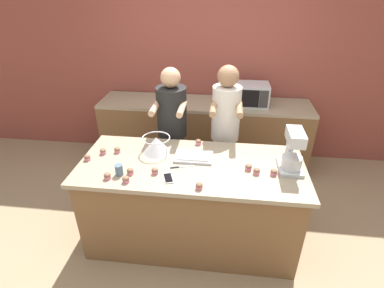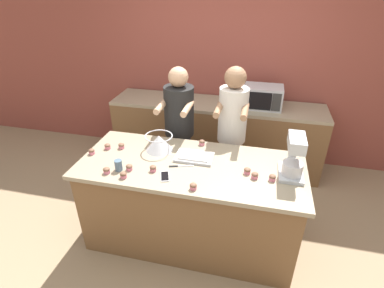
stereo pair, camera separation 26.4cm
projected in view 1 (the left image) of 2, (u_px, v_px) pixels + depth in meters
name	position (u px, v px, depth m)	size (l,w,h in m)	color
ground_plane	(192.00, 236.00, 3.13)	(16.00, 16.00, 0.00)	#937A5B
back_wall	(207.00, 63.00, 4.05)	(10.00, 0.06, 2.70)	brown
island_counter	(191.00, 202.00, 2.91)	(2.03, 0.88, 0.90)	brown
back_counter	(204.00, 133.00, 4.18)	(2.80, 0.60, 0.92)	brown
person_left	(172.00, 134.00, 3.35)	(0.34, 0.50, 1.58)	#33384C
person_right	(225.00, 134.00, 3.27)	(0.32, 0.49, 1.62)	brown
stand_mixer	(292.00, 152.00, 2.55)	(0.20, 0.30, 0.37)	#B2B7BC
mixing_bowl	(156.00, 144.00, 2.84)	(0.27, 0.27, 0.16)	#BCBCC1
baking_tray	(194.00, 156.00, 2.77)	(0.35, 0.22, 0.04)	#BCBCC1
microwave_oven	(248.00, 94.00, 3.83)	(0.53, 0.33, 0.28)	#B7B7BC
cell_phone	(168.00, 178.00, 2.49)	(0.11, 0.16, 0.01)	silver
drinking_glass	(119.00, 170.00, 2.52)	(0.07, 0.07, 0.10)	slate
knife	(181.00, 167.00, 2.65)	(0.21, 0.08, 0.01)	#BCBCC1
cupcake_0	(130.00, 171.00, 2.54)	(0.06, 0.06, 0.06)	#D17084
cupcake_1	(155.00, 171.00, 2.55)	(0.06, 0.06, 0.06)	#D17084
cupcake_2	(199.00, 186.00, 2.36)	(0.06, 0.06, 0.06)	#D17084
cupcake_3	(257.00, 171.00, 2.54)	(0.06, 0.06, 0.06)	#D17084
cupcake_4	(103.00, 151.00, 2.83)	(0.06, 0.06, 0.06)	#D17084
cupcake_5	(117.00, 150.00, 2.85)	(0.06, 0.06, 0.06)	#D17084
cupcake_6	(107.00, 176.00, 2.48)	(0.06, 0.06, 0.06)	#D17084
cupcake_7	(87.00, 157.00, 2.73)	(0.06, 0.06, 0.06)	#D17084
cupcake_8	(126.00, 179.00, 2.44)	(0.06, 0.06, 0.06)	#D17084
cupcake_9	(198.00, 142.00, 2.99)	(0.06, 0.06, 0.06)	#D17084
cupcake_10	(248.00, 167.00, 2.60)	(0.06, 0.06, 0.06)	#D17084
cupcake_11	(274.00, 172.00, 2.53)	(0.06, 0.06, 0.06)	#D17084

